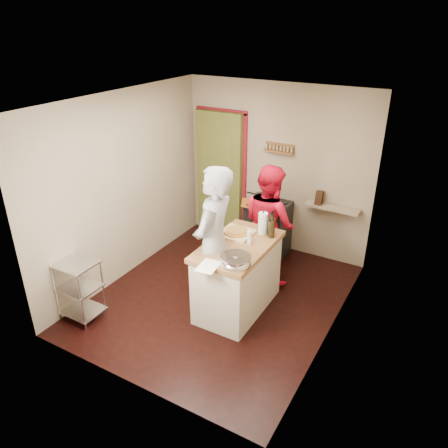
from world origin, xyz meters
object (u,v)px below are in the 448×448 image
at_px(wire_shelving, 79,288).
at_px(island, 238,275).
at_px(person_red, 269,223).
at_px(person_stripe, 214,244).
at_px(stove, 268,228).

height_order(wire_shelving, island, island).
xyz_separation_m(island, person_red, (0.00, 0.90, 0.35)).
distance_m(island, person_stripe, 0.57).
xyz_separation_m(stove, person_stripe, (0.05, -1.70, 0.53)).
height_order(island, person_red, person_red).
xyz_separation_m(island, person_stripe, (-0.22, -0.22, 0.48)).
distance_m(stove, person_stripe, 1.78).
bearing_deg(person_red, person_stripe, 112.08).
height_order(island, person_stripe, person_stripe).
xyz_separation_m(stove, wire_shelving, (-1.33, -2.62, -0.01)).
distance_m(person_stripe, person_red, 1.15).
xyz_separation_m(wire_shelving, island, (1.60, 1.14, 0.05)).
bearing_deg(island, person_red, 89.92).
height_order(stove, person_red, person_red).
bearing_deg(wire_shelving, person_stripe, 33.83).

